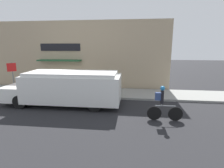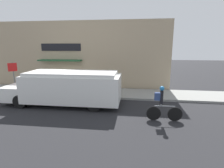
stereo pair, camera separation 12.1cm
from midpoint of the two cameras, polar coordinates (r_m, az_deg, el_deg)
ground_plane at (r=12.74m, az=-18.06°, el=-4.19°), size 70.00×70.00×0.00m
sidewalk at (r=13.90m, az=-15.78°, el=-2.38°), size 28.00×2.69×0.14m
storefront at (r=14.94m, az=-14.13°, el=9.04°), size 16.21×0.90×5.45m
school_bus at (r=10.76m, az=-14.77°, el=-1.09°), size 7.00×2.70×2.01m
cyclist at (r=8.58m, az=15.86°, el=-6.32°), size 1.67×0.22×1.69m
stop_sign_post at (r=14.71m, az=-29.96°, el=3.32°), size 0.45×0.45×2.18m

